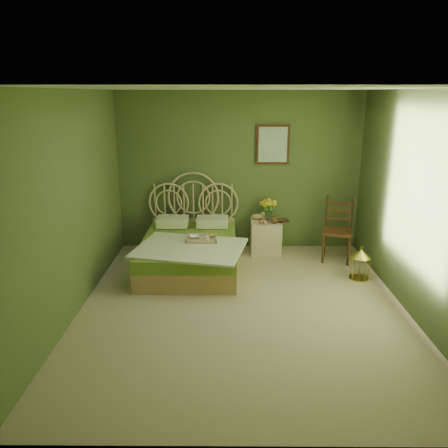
{
  "coord_description": "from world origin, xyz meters",
  "views": [
    {
      "loc": [
        -0.2,
        -4.91,
        2.55
      ],
      "look_at": [
        -0.24,
        1.0,
        0.77
      ],
      "focal_mm": 35.0,
      "sensor_mm": 36.0,
      "label": 1
    }
  ],
  "objects_px": {
    "bed": "(190,249)",
    "chair": "(336,225)",
    "nightstand": "(266,232)",
    "birdcage": "(360,264)"
  },
  "relations": [
    {
      "from": "nightstand",
      "to": "birdcage",
      "type": "relative_size",
      "value": 2.22
    },
    {
      "from": "bed",
      "to": "nightstand",
      "type": "xyz_separation_m",
      "value": [
        1.21,
        0.66,
        0.06
      ]
    },
    {
      "from": "nightstand",
      "to": "chair",
      "type": "relative_size",
      "value": 0.96
    },
    {
      "from": "bed",
      "to": "nightstand",
      "type": "bearing_deg",
      "value": 28.82
    },
    {
      "from": "chair",
      "to": "bed",
      "type": "bearing_deg",
      "value": -154.72
    },
    {
      "from": "bed",
      "to": "chair",
      "type": "distance_m",
      "value": 2.34
    },
    {
      "from": "nightstand",
      "to": "birdcage",
      "type": "distance_m",
      "value": 1.66
    },
    {
      "from": "nightstand",
      "to": "birdcage",
      "type": "xyz_separation_m",
      "value": [
        1.25,
        -1.08,
        -0.14
      ]
    },
    {
      "from": "bed",
      "to": "nightstand",
      "type": "distance_m",
      "value": 1.38
    },
    {
      "from": "chair",
      "to": "birdcage",
      "type": "bearing_deg",
      "value": -62.51
    }
  ]
}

